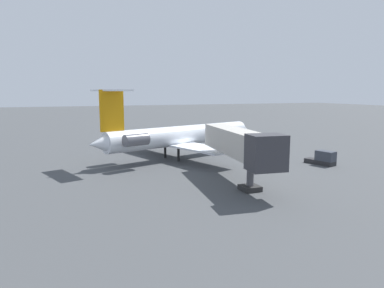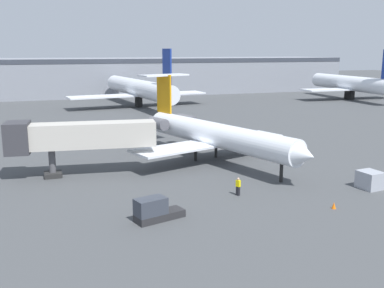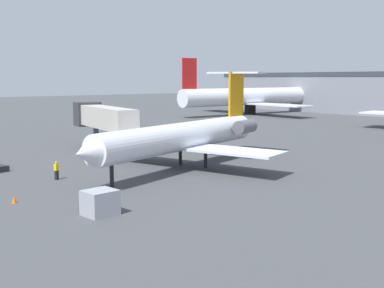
{
  "view_description": "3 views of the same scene",
  "coord_description": "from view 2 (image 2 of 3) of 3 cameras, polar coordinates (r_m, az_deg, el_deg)",
  "views": [
    {
      "loc": [
        -44.93,
        17.84,
        9.64
      ],
      "look_at": [
        1.15,
        -0.79,
        2.19
      ],
      "focal_mm": 32.79,
      "sensor_mm": 36.0,
      "label": 1
    },
    {
      "loc": [
        -17.16,
        -47.38,
        13.07
      ],
      "look_at": [
        -0.4,
        0.66,
        2.32
      ],
      "focal_mm": 41.63,
      "sensor_mm": 36.0,
      "label": 2
    },
    {
      "loc": [
        41.7,
        -29.01,
        9.19
      ],
      "look_at": [
        2.76,
        1.28,
        2.5
      ],
      "focal_mm": 45.73,
      "sensor_mm": 36.0,
      "label": 3
    }
  ],
  "objects": [
    {
      "name": "baggage_tug_lead",
      "position": [
        35.14,
        -4.8,
        -8.49
      ],
      "size": [
        4.23,
        2.43,
        1.9
      ],
      "color": "#262628",
      "rests_on": "ground_plane"
    },
    {
      "name": "terminal_building",
      "position": [
        138.38,
        -12.22,
        8.47
      ],
      "size": [
        155.32,
        25.66,
        10.72
      ],
      "color": "gray",
      "rests_on": "ground_plane"
    },
    {
      "name": "regional_jet",
      "position": [
        52.95,
        2.61,
        1.38
      ],
      "size": [
        20.8,
        27.8,
        9.89
      ],
      "color": "silver",
      "rests_on": "ground_plane"
    },
    {
      "name": "parked_airliner_west_mid",
      "position": [
        105.44,
        -6.85,
        7.06
      ],
      "size": [
        33.17,
        39.12,
        13.38
      ],
      "color": "silver",
      "rests_on": "ground_plane"
    },
    {
      "name": "parked_airliner_centre",
      "position": [
        127.97,
        19.67,
        7.29
      ],
      "size": [
        27.21,
        32.23,
        13.32
      ],
      "color": "silver",
      "rests_on": "ground_plane"
    },
    {
      "name": "jet_bridge",
      "position": [
        48.07,
        -15.08,
        0.94
      ],
      "size": [
        15.48,
        4.76,
        5.94
      ],
      "color": "#B7B2A8",
      "rests_on": "ground_plane"
    },
    {
      "name": "cargo_container_uld",
      "position": [
        46.18,
        21.82,
        -4.29
      ],
      "size": [
        2.1,
        2.29,
        1.7
      ],
      "color": "#999EA8",
      "rests_on": "ground_plane"
    },
    {
      "name": "traffic_cone_near",
      "position": [
        39.6,
        17.72,
        -7.51
      ],
      "size": [
        0.36,
        0.36,
        0.55
      ],
      "color": "orange",
      "rests_on": "ground_plane"
    },
    {
      "name": "ground_crew_marshaller",
      "position": [
        41.09,
        5.93,
        -5.43
      ],
      "size": [
        0.41,
        0.47,
        1.69
      ],
      "color": "black",
      "rests_on": "ground_plane"
    },
    {
      "name": "ground_plane",
      "position": [
        52.07,
        0.65,
        -2.67
      ],
      "size": [
        400.0,
        400.0,
        0.1
      ],
      "primitive_type": "cube",
      "color": "#424447"
    }
  ]
}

